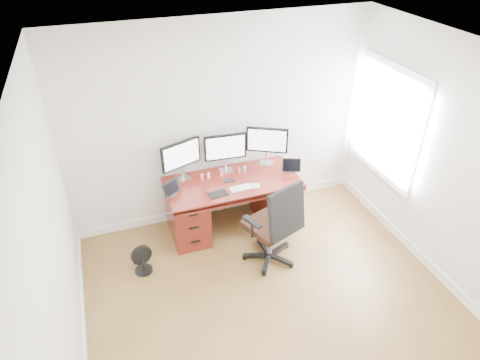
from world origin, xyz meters
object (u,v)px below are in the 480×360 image
object	(u,v)px
office_chair	(273,237)
keyboard	(240,188)
floor_fan	(142,260)
desk	(232,202)
monitor_center	(225,148)

from	to	relation	value
office_chair	keyboard	world-z (taller)	office_chair
floor_fan	office_chair	bearing A→B (deg)	-28.97
floor_fan	keyboard	bearing A→B (deg)	-6.10
desk	office_chair	size ratio (longest dim) A/B	1.47
office_chair	keyboard	size ratio (longest dim) A/B	4.28
desk	monitor_center	xyz separation A→B (m)	(-0.00, 0.24, 0.68)
office_chair	monitor_center	bearing A→B (deg)	83.03
office_chair	desk	bearing A→B (deg)	86.80
desk	monitor_center	distance (m)	0.72
floor_fan	keyboard	size ratio (longest dim) A/B	1.36
monitor_center	floor_fan	bearing A→B (deg)	-146.18
office_chair	keyboard	bearing A→B (deg)	89.47
desk	keyboard	size ratio (longest dim) A/B	6.29
office_chair	monitor_center	xyz separation A→B (m)	(-0.25, 1.05, 0.71)
office_chair	monitor_center	size ratio (longest dim) A/B	2.10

